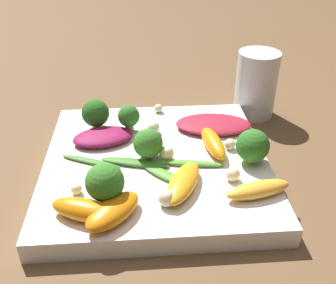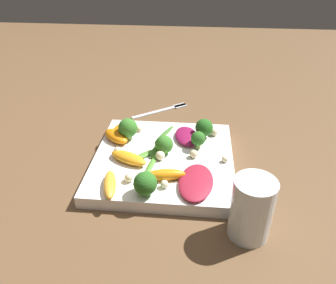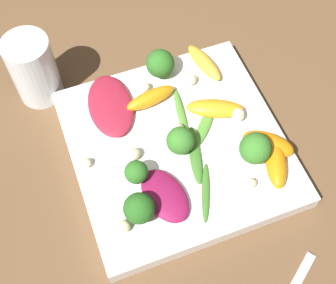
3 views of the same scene
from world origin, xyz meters
name	(u,v)px [view 2 (image 2 of 3)]	position (x,y,z in m)	size (l,w,h in m)	color
ground_plane	(164,166)	(0.00, 0.00, 0.00)	(2.40, 2.40, 0.00)	brown
plate	(164,161)	(0.00, 0.00, 0.01)	(0.28, 0.28, 0.03)	white
drinking_glass	(252,209)	(-0.17, -0.15, 0.05)	(0.06, 0.06, 0.11)	white
fork	(166,109)	(0.25, 0.02, 0.00)	(0.11, 0.14, 0.01)	silver
radicchio_leaf_0	(196,182)	(-0.09, -0.07, 0.03)	(0.11, 0.07, 0.01)	maroon
radicchio_leaf_1	(187,136)	(0.07, -0.04, 0.03)	(0.09, 0.07, 0.01)	maroon
orange_segment_0	(120,129)	(0.08, 0.11, 0.04)	(0.08, 0.05, 0.02)	orange
orange_segment_1	(165,175)	(-0.07, -0.01, 0.04)	(0.03, 0.08, 0.02)	orange
orange_segment_2	(116,136)	(0.05, 0.11, 0.04)	(0.07, 0.07, 0.02)	orange
orange_segment_3	(110,184)	(-0.11, 0.08, 0.03)	(0.08, 0.04, 0.02)	#FCAD33
orange_segment_4	(128,158)	(-0.03, 0.07, 0.03)	(0.06, 0.08, 0.02)	orange
broccoli_floret_0	(128,128)	(0.06, 0.08, 0.05)	(0.04, 0.04, 0.05)	#7A9E51
broccoli_floret_1	(145,183)	(-0.12, 0.02, 0.05)	(0.04, 0.04, 0.04)	#7A9E51
broccoli_floret_2	(204,128)	(0.08, -0.08, 0.05)	(0.04, 0.04, 0.04)	#7A9E51
broccoli_floret_3	(166,145)	(0.01, 0.00, 0.05)	(0.04, 0.04, 0.04)	#7A9E51
broccoli_floret_4	(198,139)	(0.03, -0.07, 0.05)	(0.03, 0.03, 0.04)	#7A9E51
arugula_sprig_0	(151,166)	(-0.04, 0.02, 0.03)	(0.09, 0.03, 0.01)	#518E33
arugula_sprig_1	(158,147)	(0.03, 0.01, 0.03)	(0.09, 0.04, 0.01)	#3D7528
arugula_sprig_2	(142,156)	(-0.01, 0.04, 0.03)	(0.06, 0.06, 0.01)	#518E33
arugula_sprig_3	(164,134)	(0.08, 0.01, 0.03)	(0.08, 0.04, 0.00)	#3D7528
macadamia_nut_0	(160,155)	(-0.01, 0.01, 0.03)	(0.02, 0.02, 0.02)	beige
macadamia_nut_1	(225,159)	(-0.01, -0.12, 0.03)	(0.01, 0.01, 0.01)	beige
macadamia_nut_2	(214,132)	(0.09, -0.10, 0.03)	(0.02, 0.02, 0.02)	beige
macadamia_nut_3	(194,155)	(0.00, -0.06, 0.03)	(0.02, 0.02, 0.02)	beige
macadamia_nut_4	(118,151)	(-0.01, 0.09, 0.03)	(0.02, 0.02, 0.02)	beige
macadamia_nut_5	(139,129)	(0.09, 0.07, 0.03)	(0.01, 0.01, 0.01)	beige
macadamia_nut_6	(129,178)	(-0.09, 0.05, 0.03)	(0.02, 0.02, 0.02)	beige
macadamia_nut_7	(164,184)	(-0.10, -0.01, 0.03)	(0.01, 0.01, 0.01)	beige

